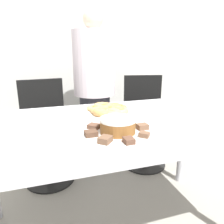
{
  "coord_description": "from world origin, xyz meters",
  "views": [
    {
      "loc": [
        -0.37,
        -1.11,
        1.18
      ],
      "look_at": [
        -0.02,
        -0.0,
        0.84
      ],
      "focal_mm": 35.0,
      "sensor_mm": 36.0,
      "label": 1
    }
  ],
  "objects": [
    {
      "name": "wall_back",
      "position": [
        0.0,
        1.55,
        1.3
      ],
      "size": [
        8.0,
        0.05,
        2.6
      ],
      "color": "beige",
      "rests_on": "ground_plane"
    },
    {
      "name": "lamington_6",
      "position": [
        0.09,
        -0.18,
        0.8
      ],
      "size": [
        0.05,
        0.05,
        0.03
      ],
      "rotation": [
        0.0,
        0.0,
        6.32
      ],
      "color": "brown",
      "rests_on": "plate_cake"
    },
    {
      "name": "lamington_0",
      "position": [
        -0.05,
        -0.05,
        0.8
      ],
      "size": [
        0.04,
        0.05,
        0.02
      ],
      "rotation": [
        0.0,
        0.0,
        1.6
      ],
      "color": "brown",
      "rests_on": "plate_cake"
    },
    {
      "name": "donut_4",
      "position": [
        -0.04,
        0.12,
        0.81
      ],
      "size": [
        0.12,
        0.12,
        0.04
      ],
      "color": "#D18E4C",
      "rests_on": "plate_donuts"
    },
    {
      "name": "plate_donuts",
      "position": [
        0.01,
        0.18,
        0.78
      ],
      "size": [
        0.32,
        0.32,
        0.01
      ],
      "color": "white",
      "rests_on": "table"
    },
    {
      "name": "donut_2",
      "position": [
        -0.06,
        0.24,
        0.8
      ],
      "size": [
        0.11,
        0.11,
        0.03
      ],
      "color": "#E5AD66",
      "rests_on": "plate_donuts"
    },
    {
      "name": "lamington_7",
      "position": [
        0.05,
        -0.08,
        0.8
      ],
      "size": [
        0.06,
        0.06,
        0.02
      ],
      "rotation": [
        0.0,
        0.0,
        7.1
      ],
      "color": "brown",
      "rests_on": "plate_cake"
    },
    {
      "name": "donut_1",
      "position": [
        0.0,
        0.26,
        0.81
      ],
      "size": [
        0.13,
        0.13,
        0.03
      ],
      "color": "tan",
      "rests_on": "plate_donuts"
    },
    {
      "name": "lamington_2",
      "position": [
        -0.18,
        -0.18,
        0.8
      ],
      "size": [
        0.06,
        0.05,
        0.02
      ],
      "rotation": [
        0.0,
        0.0,
        3.17
      ],
      "color": "#513828",
      "rests_on": "plate_cake"
    },
    {
      "name": "office_chair_right",
      "position": [
        0.6,
        0.82,
        0.44
      ],
      "size": [
        0.53,
        0.53,
        0.91
      ],
      "rotation": [
        0.0,
        0.0,
        -0.23
      ],
      "color": "black",
      "rests_on": "ground_plane"
    },
    {
      "name": "donut_6",
      "position": [
        0.07,
        0.13,
        0.8
      ],
      "size": [
        0.12,
        0.12,
        0.03
      ],
      "color": "#E5AD66",
      "rests_on": "plate_donuts"
    },
    {
      "name": "lamington_1",
      "position": [
        -0.14,
        -0.09,
        0.8
      ],
      "size": [
        0.08,
        0.08,
        0.02
      ],
      "rotation": [
        0.0,
        0.0,
        2.39
      ],
      "color": "brown",
      "rests_on": "plate_cake"
    },
    {
      "name": "frosted_cake",
      "position": [
        -0.04,
        -0.18,
        0.82
      ],
      "size": [
        0.17,
        0.17,
        0.07
      ],
      "color": "brown",
      "rests_on": "plate_cake"
    },
    {
      "name": "donut_8",
      "position": [
        0.07,
        0.24,
        0.8
      ],
      "size": [
        0.12,
        0.12,
        0.03
      ],
      "color": "#C68447",
      "rests_on": "plate_donuts"
    },
    {
      "name": "donut_5",
      "position": [
        0.02,
        0.09,
        0.81
      ],
      "size": [
        0.1,
        0.1,
        0.03
      ],
      "color": "#E5AD66",
      "rests_on": "plate_donuts"
    },
    {
      "name": "donut_7",
      "position": [
        0.09,
        0.19,
        0.81
      ],
      "size": [
        0.11,
        0.11,
        0.03
      ],
      "color": "#C68447",
      "rests_on": "plate_donuts"
    },
    {
      "name": "plate_cake",
      "position": [
        -0.04,
        -0.18,
        0.78
      ],
      "size": [
        0.36,
        0.36,
        0.01
      ],
      "color": "white",
      "rests_on": "table"
    },
    {
      "name": "donut_3",
      "position": [
        -0.05,
        0.17,
        0.8
      ],
      "size": [
        0.11,
        0.11,
        0.03
      ],
      "color": "tan",
      "rests_on": "plate_donuts"
    },
    {
      "name": "lamington_5",
      "position": [
        0.05,
        -0.27,
        0.8
      ],
      "size": [
        0.06,
        0.06,
        0.02
      ],
      "rotation": [
        0.0,
        0.0,
        5.53
      ],
      "color": "brown",
      "rests_on": "plate_cake"
    },
    {
      "name": "lamington_3",
      "position": [
        -0.14,
        -0.28,
        0.8
      ],
      "size": [
        0.07,
        0.07,
        0.03
      ],
      "rotation": [
        0.0,
        0.0,
        3.96
      ],
      "color": "brown",
      "rests_on": "plate_cake"
    },
    {
      "name": "lamington_4",
      "position": [
        -0.04,
        -0.31,
        0.8
      ],
      "size": [
        0.04,
        0.05,
        0.02
      ],
      "rotation": [
        0.0,
        0.0,
        4.74
      ],
      "color": "brown",
      "rests_on": "plate_cake"
    },
    {
      "name": "donut_0",
      "position": [
        0.01,
        0.18,
        0.81
      ],
      "size": [
        0.11,
        0.11,
        0.03
      ],
      "color": "#D18E4C",
      "rests_on": "plate_donuts"
    },
    {
      "name": "table",
      "position": [
        0.0,
        0.0,
        0.69
      ],
      "size": [
        1.64,
        0.9,
        0.78
      ],
      "color": "silver",
      "rests_on": "ground_plane"
    },
    {
      "name": "office_chair_left",
      "position": [
        -0.38,
        0.82,
        0.44
      ],
      "size": [
        0.48,
        0.48,
        0.91
      ],
      "rotation": [
        0.0,
        0.0,
        0.09
      ],
      "color": "black",
      "rests_on": "ground_plane"
    },
    {
      "name": "person_standing",
      "position": [
        0.1,
        0.94,
        0.79
      ],
      "size": [
        0.4,
        0.4,
        1.52
      ],
      "color": "#383842",
      "rests_on": "ground_plane"
    }
  ]
}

